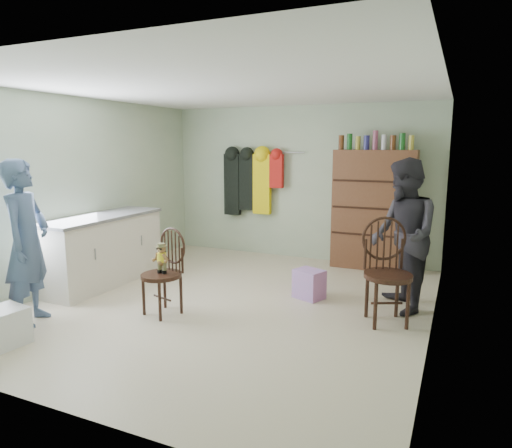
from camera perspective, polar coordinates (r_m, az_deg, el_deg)
The scene contains 11 objects.
ground_plane at distance 5.56m, azimuth -3.24°, elevation -9.83°, with size 5.00×5.00×0.00m, color beige.
room_walls at distance 5.72m, azimuth -0.93°, elevation 6.91°, with size 5.00×5.00×5.00m.
counter at distance 6.53m, azimuth -18.67°, elevation -3.04°, with size 0.64×1.86×0.94m.
plastic_tub at distance 5.03m, azimuth -28.96°, elevation -11.15°, with size 0.37×0.35×0.35m, color white.
chair_front at distance 5.18m, azimuth -11.34°, elevation -5.21°, with size 0.53×0.53×0.97m.
chair_far at distance 5.04m, azimuth 15.99°, elevation -5.16°, with size 0.66×0.66×1.12m.
striped_bag at distance 5.71m, azimuth 6.66°, elevation -7.46°, with size 0.34×0.26×0.36m, color pink.
person_left at distance 5.33m, azimuth -26.73°, elevation -2.08°, with size 0.63×0.42×1.74m, color #485F85.
person_right at distance 5.36m, azimuth 17.90°, elevation -1.41°, with size 0.85×0.66×1.74m, color #2D2B33.
dresser at distance 7.10m, azimuth 14.47°, elevation 1.81°, with size 1.20×0.39×2.08m.
coat_rack at distance 7.76m, azimuth -0.65°, elevation 5.27°, with size 1.42×0.12×1.09m.
Camera 1 is at (2.43, -4.64, 1.88)m, focal length 32.00 mm.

